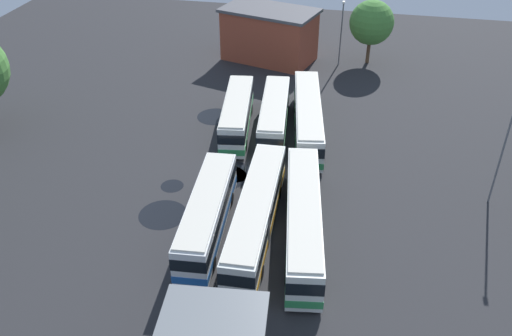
{
  "coord_description": "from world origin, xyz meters",
  "views": [
    {
      "loc": [
        -39.22,
        -7.42,
        27.2
      ],
      "look_at": [
        -1.23,
        0.55,
        1.5
      ],
      "focal_mm": 38.63,
      "sensor_mm": 36.0,
      "label": 1
    }
  ],
  "objects_px": {
    "bus_row1_slot0": "(308,117)",
    "lamp_post_by_building": "(504,147)",
    "bus_row1_slot2": "(237,114)",
    "tree_northwest": "(372,23)",
    "bus_row0_slot1": "(256,214)",
    "bus_row0_slot0": "(303,219)",
    "bus_row0_slot2": "(207,214)",
    "depot_building": "(269,34)",
    "lamp_post_far_corner": "(341,31)",
    "bus_row1_slot1": "(274,116)"
  },
  "relations": [
    {
      "from": "bus_row0_slot2",
      "to": "bus_row0_slot1",
      "type": "bearing_deg",
      "value": -79.03
    },
    {
      "from": "bus_row1_slot2",
      "to": "depot_building",
      "type": "height_order",
      "value": "depot_building"
    },
    {
      "from": "bus_row0_slot2",
      "to": "bus_row1_slot1",
      "type": "xyz_separation_m",
      "value": [
        16.17,
        -2.12,
        -0.0
      ]
    },
    {
      "from": "bus_row0_slot2",
      "to": "bus_row1_slot0",
      "type": "xyz_separation_m",
      "value": [
        16.58,
        -5.37,
        0.0
      ]
    },
    {
      "from": "bus_row1_slot0",
      "to": "bus_row1_slot1",
      "type": "bearing_deg",
      "value": 97.21
    },
    {
      "from": "lamp_post_far_corner",
      "to": "lamp_post_by_building",
      "type": "xyz_separation_m",
      "value": [
        -26.11,
        -14.39,
        0.88
      ]
    },
    {
      "from": "bus_row0_slot1",
      "to": "tree_northwest",
      "type": "xyz_separation_m",
      "value": [
        35.23,
        -6.91,
        3.34
      ]
    },
    {
      "from": "bus_row0_slot0",
      "to": "lamp_post_by_building",
      "type": "bearing_deg",
      "value": -61.76
    },
    {
      "from": "bus_row1_slot1",
      "to": "bus_row1_slot0",
      "type": "bearing_deg",
      "value": -82.79
    },
    {
      "from": "bus_row0_slot1",
      "to": "bus_row0_slot2",
      "type": "xyz_separation_m",
      "value": [
        -0.69,
        3.56,
        -0.0
      ]
    },
    {
      "from": "bus_row0_slot0",
      "to": "bus_row0_slot2",
      "type": "relative_size",
      "value": 1.22
    },
    {
      "from": "lamp_post_far_corner",
      "to": "tree_northwest",
      "type": "height_order",
      "value": "lamp_post_far_corner"
    },
    {
      "from": "bus_row0_slot1",
      "to": "bus_row0_slot2",
      "type": "relative_size",
      "value": 1.22
    },
    {
      "from": "bus_row0_slot1",
      "to": "bus_row1_slot0",
      "type": "distance_m",
      "value": 15.99
    },
    {
      "from": "lamp_post_far_corner",
      "to": "tree_northwest",
      "type": "bearing_deg",
      "value": -68.83
    },
    {
      "from": "depot_building",
      "to": "lamp_post_far_corner",
      "type": "xyz_separation_m",
      "value": [
        0.03,
        -8.83,
        1.12
      ]
    },
    {
      "from": "bus_row1_slot0",
      "to": "depot_building",
      "type": "xyz_separation_m",
      "value": [
        17.96,
        7.21,
        1.42
      ]
    },
    {
      "from": "bus_row0_slot0",
      "to": "tree_northwest",
      "type": "distance_m",
      "value": 35.46
    },
    {
      "from": "bus_row1_slot0",
      "to": "lamp_post_far_corner",
      "type": "xyz_separation_m",
      "value": [
        17.99,
        -1.62,
        2.55
      ]
    },
    {
      "from": "bus_row1_slot0",
      "to": "lamp_post_by_building",
      "type": "xyz_separation_m",
      "value": [
        -8.11,
        -16.01,
        3.43
      ]
    },
    {
      "from": "bus_row0_slot2",
      "to": "lamp_post_by_building",
      "type": "xyz_separation_m",
      "value": [
        8.47,
        -21.38,
        3.43
      ]
    },
    {
      "from": "bus_row0_slot1",
      "to": "bus_row0_slot2",
      "type": "distance_m",
      "value": 3.63
    },
    {
      "from": "bus_row0_slot1",
      "to": "bus_row1_slot1",
      "type": "relative_size",
      "value": 1.23
    },
    {
      "from": "lamp_post_by_building",
      "to": "tree_northwest",
      "type": "xyz_separation_m",
      "value": [
        27.45,
        10.91,
        -0.09
      ]
    },
    {
      "from": "bus_row0_slot2",
      "to": "tree_northwest",
      "type": "height_order",
      "value": "tree_northwest"
    },
    {
      "from": "depot_building",
      "to": "lamp_post_far_corner",
      "type": "distance_m",
      "value": 8.9
    },
    {
      "from": "bus_row1_slot1",
      "to": "lamp_post_far_corner",
      "type": "distance_m",
      "value": 19.21
    },
    {
      "from": "bus_row1_slot2",
      "to": "lamp_post_far_corner",
      "type": "relative_size",
      "value": 1.5
    },
    {
      "from": "bus_row0_slot1",
      "to": "depot_building",
      "type": "height_order",
      "value": "depot_building"
    },
    {
      "from": "lamp_post_far_corner",
      "to": "bus_row0_slot1",
      "type": "bearing_deg",
      "value": 174.23
    },
    {
      "from": "tree_northwest",
      "to": "lamp_post_by_building",
      "type": "bearing_deg",
      "value": -158.33
    },
    {
      "from": "bus_row1_slot0",
      "to": "bus_row1_slot1",
      "type": "xyz_separation_m",
      "value": [
        -0.41,
        3.25,
        -0.0
      ]
    },
    {
      "from": "bus_row1_slot0",
      "to": "lamp_post_by_building",
      "type": "distance_m",
      "value": 18.27
    },
    {
      "from": "bus_row1_slot2",
      "to": "tree_northwest",
      "type": "bearing_deg",
      "value": -30.74
    },
    {
      "from": "bus_row1_slot0",
      "to": "bus_row1_slot2",
      "type": "xyz_separation_m",
      "value": [
        -0.82,
        6.89,
        -0.0
      ]
    },
    {
      "from": "depot_building",
      "to": "lamp_post_far_corner",
      "type": "relative_size",
      "value": 1.61
    },
    {
      "from": "tree_northwest",
      "to": "bus_row0_slot0",
      "type": "bearing_deg",
      "value": 174.48
    },
    {
      "from": "bus_row0_slot0",
      "to": "bus_row0_slot2",
      "type": "height_order",
      "value": "same"
    },
    {
      "from": "bus_row0_slot0",
      "to": "lamp_post_far_corner",
      "type": "bearing_deg",
      "value": 0.14
    },
    {
      "from": "bus_row0_slot1",
      "to": "depot_building",
      "type": "xyz_separation_m",
      "value": [
        33.85,
        5.4,
        1.42
      ]
    },
    {
      "from": "bus_row0_slot1",
      "to": "tree_northwest",
      "type": "height_order",
      "value": "tree_northwest"
    },
    {
      "from": "bus_row1_slot0",
      "to": "bus_row0_slot1",
      "type": "bearing_deg",
      "value": 173.52
    },
    {
      "from": "depot_building",
      "to": "bus_row1_slot0",
      "type": "bearing_deg",
      "value": -158.14
    },
    {
      "from": "bus_row1_slot0",
      "to": "tree_northwest",
      "type": "distance_m",
      "value": 20.28
    },
    {
      "from": "bus_row1_slot1",
      "to": "bus_row1_slot2",
      "type": "height_order",
      "value": "same"
    },
    {
      "from": "bus_row1_slot2",
      "to": "lamp_post_by_building",
      "type": "relative_size",
      "value": 1.23
    },
    {
      "from": "bus_row0_slot0",
      "to": "bus_row0_slot2",
      "type": "bearing_deg",
      "value": 96.3
    },
    {
      "from": "bus_row1_slot2",
      "to": "bus_row0_slot1",
      "type": "bearing_deg",
      "value": -161.35
    },
    {
      "from": "bus_row0_slot2",
      "to": "lamp_post_far_corner",
      "type": "height_order",
      "value": "lamp_post_far_corner"
    },
    {
      "from": "bus_row0_slot1",
      "to": "bus_row1_slot2",
      "type": "height_order",
      "value": "same"
    }
  ]
}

